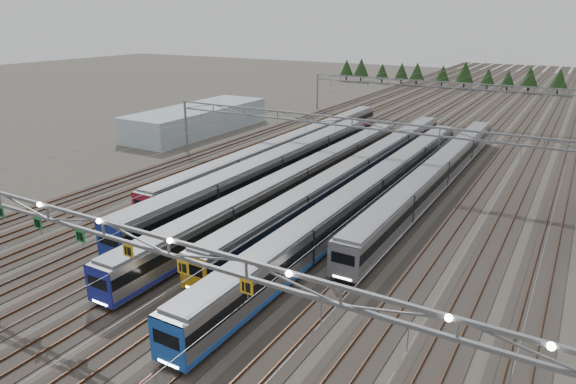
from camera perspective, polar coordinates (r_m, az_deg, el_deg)
The scene contains 13 objects.
ground at distance 38.48m, azimuth -18.62°, elevation -13.90°, with size 400.00×400.00×0.00m, color #47423A.
track_bed at distance 124.44m, azimuth 18.25°, elevation 9.36°, with size 54.00×260.00×5.42m.
train_a at distance 76.12m, azimuth 0.28°, elevation 5.07°, with size 2.64×59.89×3.43m.
train_b at distance 63.59m, azimuth -1.78°, elevation 2.50°, with size 3.05×51.33×3.97m.
train_c at distance 60.26m, azimuth 1.12°, elevation 1.29°, with size 2.62×58.43×3.40m.
train_d at distance 64.90m, azimuth 7.84°, elevation 2.39°, with size 2.59×63.55×3.36m.
train_e at distance 56.72m, azimuth 9.13°, elevation -0.01°, with size 2.75×63.99×3.58m.
train_f at distance 65.16m, azimuth 16.25°, elevation 1.94°, with size 2.72×55.57×3.54m.
gantry_near at distance 35.24m, azimuth -20.01°, elevation -4.18°, with size 56.36×0.61×8.08m.
gantry_mid at distance 66.99m, azimuth 7.10°, elevation 6.88°, with size 56.36×0.36×8.00m.
gantry_far at distance 109.28m, azimuth 16.73°, elevation 10.90°, with size 56.36×0.36×8.00m.
west_shed at distance 96.50m, azimuth -10.00°, elevation 7.94°, with size 10.00×30.00×4.54m, color #A9BDC9.
treeline at distance 160.96m, azimuth 21.08°, elevation 12.03°, with size 93.80×5.60×7.02m.
Camera 1 is at (25.65, -20.32, 20.25)m, focal length 32.00 mm.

